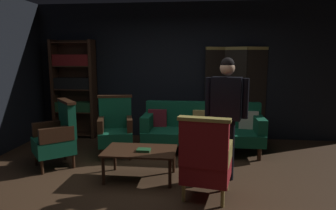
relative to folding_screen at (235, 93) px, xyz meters
name	(u,v)px	position (x,y,z in m)	size (l,w,h in m)	color
ground_plane	(162,182)	(-1.20, -2.30, -0.99)	(10.00, 10.00, 0.00)	#3D2819
back_wall	(177,71)	(-1.20, 0.15, 0.41)	(7.20, 0.10, 2.80)	black
folding_screen	(235,93)	(0.00, 0.00, 0.00)	(1.25, 0.28, 1.90)	black
bookshelf	(74,86)	(-3.35, -0.10, 0.10)	(0.90, 0.32, 2.05)	#382114
velvet_couch	(202,127)	(-0.65, -0.84, -0.53)	(2.12, 0.78, 0.88)	#382114
coffee_table	(140,153)	(-1.52, -2.19, -0.61)	(1.00, 0.64, 0.42)	#382114
armchair_gilt_accent	(206,160)	(-0.61, -2.70, -0.50)	(0.68, 0.67, 1.04)	tan
armchair_wing_left	(57,136)	(-2.90, -1.85, -0.50)	(0.81, 0.81, 1.04)	#382114
armchair_wing_right	(116,128)	(-2.15, -1.24, -0.50)	(0.71, 0.71, 1.04)	#382114
standing_figure	(226,107)	(-0.34, -2.07, 0.04)	(0.58, 0.30, 1.70)	black
book_green_cloth	(144,150)	(-1.46, -2.25, -0.55)	(0.18, 0.14, 0.03)	#1E4C28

